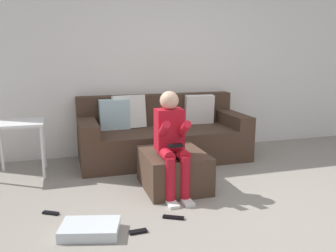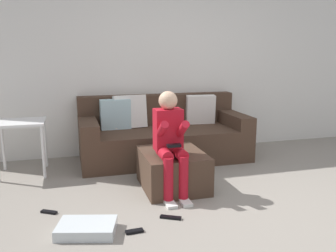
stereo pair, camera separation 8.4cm
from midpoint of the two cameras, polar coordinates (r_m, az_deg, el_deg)
The scene contains 10 objects.
ground_plane at distance 3.51m, azimuth 12.01°, elevation -13.38°, with size 7.99×7.99×0.00m, color gray.
wall_back at distance 5.39m, azimuth 0.19°, elevation 10.51°, with size 6.14×0.10×2.71m, color silver.
couch_sectional at distance 4.99m, azimuth -1.52°, elevation -1.55°, with size 2.28×0.97×0.90m.
ottoman at distance 3.95m, azimuth 0.27°, elevation -7.01°, with size 0.66×0.78×0.40m, color #473326.
person_seated at distance 3.65m, azimuth -0.05°, elevation -2.05°, with size 0.28×0.55×1.08m.
storage_bin at distance 3.13m, azimuth -13.14°, elevation -15.75°, with size 0.47×0.32×0.09m, color silver.
side_table at distance 4.62m, azimuth -23.09°, elevation -0.66°, with size 0.56×0.51×0.66m.
remote_near_ottoman at distance 3.32m, azimuth 0.13°, elevation -14.42°, with size 0.19×0.05×0.02m, color black.
remote_by_storage_bin at distance 3.10m, azimuth -5.62°, elevation -16.46°, with size 0.15×0.05×0.02m, color black.
remote_under_side_table at distance 3.58m, azimuth -18.90°, elevation -13.04°, with size 0.15×0.05×0.02m, color black.
Camera 1 is at (-1.62, -2.75, 1.47)m, focal length 38.11 mm.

